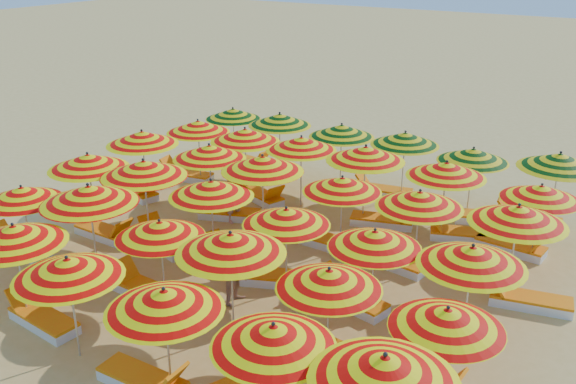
% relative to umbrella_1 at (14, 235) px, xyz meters
% --- Properties ---
extents(ground, '(120.00, 120.00, 0.00)m').
position_rel_umbrella_1_xyz_m(ground, '(2.97, 5.07, -1.93)').
color(ground, tan).
rests_on(ground, ground).
extents(umbrella_1, '(2.63, 2.63, 2.20)m').
position_rel_umbrella_1_xyz_m(umbrella_1, '(0.00, 0.00, 0.00)').
color(umbrella_1, silver).
rests_on(umbrella_1, ground).
extents(umbrella_2, '(2.16, 2.16, 2.14)m').
position_rel_umbrella_1_xyz_m(umbrella_2, '(1.95, -0.33, -0.05)').
color(umbrella_2, silver).
rests_on(umbrella_2, ground).
extents(umbrella_3, '(2.18, 2.18, 2.13)m').
position_rel_umbrella_1_xyz_m(umbrella_3, '(4.18, -0.23, -0.06)').
color(umbrella_3, silver).
rests_on(umbrella_3, ground).
extents(umbrella_4, '(2.46, 2.46, 2.08)m').
position_rel_umbrella_1_xyz_m(umbrella_4, '(6.23, -0.09, -0.10)').
color(umbrella_4, silver).
rests_on(umbrella_4, ground).
extents(umbrella_5, '(2.70, 2.70, 2.25)m').
position_rel_umbrella_1_xyz_m(umbrella_5, '(8.05, -0.13, 0.05)').
color(umbrella_5, silver).
rests_on(umbrella_5, ground).
extents(umbrella_6, '(2.47, 2.47, 2.01)m').
position_rel_umbrella_1_xyz_m(umbrella_6, '(-2.11, 1.75, -0.17)').
color(umbrella_6, silver).
rests_on(umbrella_6, ground).
extents(umbrella_7, '(2.95, 2.95, 2.35)m').
position_rel_umbrella_1_xyz_m(umbrella_7, '(-0.12, 2.05, 0.14)').
color(umbrella_7, silver).
rests_on(umbrella_7, ground).
extents(umbrella_8, '(2.22, 2.22, 2.02)m').
position_rel_umbrella_1_xyz_m(umbrella_8, '(2.07, 1.96, -0.16)').
color(umbrella_8, silver).
rests_on(umbrella_8, ground).
extents(umbrella_9, '(2.64, 2.64, 2.29)m').
position_rel_umbrella_1_xyz_m(umbrella_9, '(4.01, 1.83, 0.08)').
color(umbrella_9, silver).
rests_on(umbrella_9, ground).
extents(umbrella_10, '(2.23, 2.23, 2.05)m').
position_rel_umbrella_1_xyz_m(umbrella_10, '(6.09, 1.93, -0.12)').
color(umbrella_10, silver).
rests_on(umbrella_10, ground).
extents(umbrella_11, '(2.43, 2.43, 2.01)m').
position_rel_umbrella_1_xyz_m(umbrella_11, '(8.27, 1.86, -0.17)').
color(umbrella_11, silver).
rests_on(umbrella_11, ground).
extents(umbrella_12, '(2.56, 2.56, 2.24)m').
position_rel_umbrella_1_xyz_m(umbrella_12, '(-2.15, 3.84, 0.04)').
color(umbrella_12, silver).
rests_on(umbrella_12, ground).
extents(umbrella_13, '(2.91, 2.91, 2.34)m').
position_rel_umbrella_1_xyz_m(umbrella_13, '(-0.33, 4.03, 0.12)').
color(umbrella_13, silver).
rests_on(umbrella_13, ground).
extents(umbrella_14, '(2.57, 2.57, 2.17)m').
position_rel_umbrella_1_xyz_m(umbrella_14, '(1.72, 4.12, -0.02)').
color(umbrella_14, silver).
rests_on(umbrella_14, ground).
extents(umbrella_15, '(2.07, 2.07, 2.06)m').
position_rel_umbrella_1_xyz_m(umbrella_15, '(4.00, 3.85, -0.12)').
color(umbrella_15, silver).
rests_on(umbrella_15, ground).
extents(umbrella_16, '(2.45, 2.45, 2.04)m').
position_rel_umbrella_1_xyz_m(umbrella_16, '(6.08, 3.87, -0.13)').
color(umbrella_16, silver).
rests_on(umbrella_16, ground).
extents(umbrella_17, '(2.48, 2.48, 2.18)m').
position_rel_umbrella_1_xyz_m(umbrella_17, '(8.04, 3.91, -0.01)').
color(umbrella_17, silver).
rests_on(umbrella_17, ground).
extents(umbrella_18, '(2.66, 2.66, 2.25)m').
position_rel_umbrella_1_xyz_m(umbrella_18, '(-2.44, 6.17, 0.05)').
color(umbrella_18, silver).
rests_on(umbrella_18, ground).
extents(umbrella_19, '(2.63, 2.63, 2.17)m').
position_rel_umbrella_1_xyz_m(umbrella_19, '(-0.07, 6.32, -0.02)').
color(umbrella_19, silver).
rests_on(umbrella_19, ground).
extents(umbrella_20, '(2.33, 2.33, 2.30)m').
position_rel_umbrella_1_xyz_m(umbrella_20, '(1.93, 5.99, 0.09)').
color(umbrella_20, silver).
rests_on(umbrella_20, ground).
extents(umbrella_21, '(2.35, 2.35, 2.08)m').
position_rel_umbrella_1_xyz_m(umbrella_21, '(4.15, 6.19, -0.10)').
color(umbrella_21, silver).
rests_on(umbrella_21, ground).
extents(umbrella_22, '(2.39, 2.39, 2.15)m').
position_rel_umbrella_1_xyz_m(umbrella_22, '(6.16, 6.13, -0.04)').
color(umbrella_22, silver).
rests_on(umbrella_22, ground).
extents(umbrella_23, '(2.28, 2.28, 2.23)m').
position_rel_umbrella_1_xyz_m(umbrella_23, '(8.31, 6.26, 0.03)').
color(umbrella_23, silver).
rests_on(umbrella_23, ground).
extents(umbrella_24, '(2.25, 2.25, 2.14)m').
position_rel_umbrella_1_xyz_m(umbrella_24, '(-2.05, 8.25, -0.05)').
color(umbrella_24, silver).
rests_on(umbrella_24, ground).
extents(umbrella_25, '(2.75, 2.75, 2.22)m').
position_rel_umbrella_1_xyz_m(umbrella_25, '(-0.08, 8.05, 0.02)').
color(umbrella_25, silver).
rests_on(umbrella_25, ground).
extents(umbrella_26, '(2.20, 2.20, 2.19)m').
position_rel_umbrella_1_xyz_m(umbrella_26, '(1.73, 8.30, -0.01)').
color(umbrella_26, silver).
rests_on(umbrella_26, ground).
extents(umbrella_27, '(2.79, 2.79, 2.29)m').
position_rel_umbrella_1_xyz_m(umbrella_27, '(3.83, 8.18, 0.08)').
color(umbrella_27, silver).
rests_on(umbrella_27, ground).
extents(umbrella_28, '(2.35, 2.35, 2.18)m').
position_rel_umbrella_1_xyz_m(umbrella_28, '(6.03, 8.35, -0.01)').
color(umbrella_28, silver).
rests_on(umbrella_28, ground).
extents(umbrella_29, '(1.91, 1.91, 2.02)m').
position_rel_umbrella_1_xyz_m(umbrella_29, '(8.37, 8.35, -0.15)').
color(umbrella_29, silver).
rests_on(umbrella_29, ground).
extents(umbrella_30, '(1.99, 1.99, 2.03)m').
position_rel_umbrella_1_xyz_m(umbrella_30, '(-2.30, 10.44, -0.14)').
color(umbrella_30, silver).
rests_on(umbrella_30, ground).
extents(umbrella_31, '(2.53, 2.53, 2.20)m').
position_rel_umbrella_1_xyz_m(umbrella_31, '(-0.21, 10.18, 0.00)').
color(umbrella_31, silver).
rests_on(umbrella_31, ground).
extents(umbrella_32, '(2.37, 2.37, 2.17)m').
position_rel_umbrella_1_xyz_m(umbrella_32, '(2.08, 10.16, -0.03)').
color(umbrella_32, silver).
rests_on(umbrella_32, ground).
extents(umbrella_33, '(2.08, 2.08, 2.17)m').
position_rel_umbrella_1_xyz_m(umbrella_33, '(4.07, 10.38, -0.02)').
color(umbrella_33, silver).
rests_on(umbrella_33, ground).
extents(umbrella_34, '(2.31, 2.31, 2.10)m').
position_rel_umbrella_1_xyz_m(umbrella_34, '(6.20, 10.11, -0.08)').
color(umbrella_34, silver).
rests_on(umbrella_34, ground).
extents(umbrella_35, '(2.86, 2.86, 2.28)m').
position_rel_umbrella_1_xyz_m(umbrella_35, '(8.40, 10.34, 0.07)').
color(umbrella_35, silver).
rests_on(umbrella_35, ground).
extents(lounger_0, '(1.78, 0.74, 0.69)m').
position_rel_umbrella_1_xyz_m(lounger_0, '(0.50, -0.01, -1.78)').
color(lounger_0, white).
rests_on(lounger_0, ground).
extents(lounger_1, '(1.74, 0.61, 0.69)m').
position_rel_umbrella_1_xyz_m(lounger_1, '(3.67, -0.37, -1.78)').
color(lounger_1, white).
rests_on(lounger_1, ground).
extents(lounger_3, '(1.76, 0.68, 0.69)m').
position_rel_umbrella_1_xyz_m(lounger_3, '(-2.71, 1.83, -1.78)').
color(lounger_3, white).
rests_on(lounger_3, ground).
extents(lounger_4, '(1.77, 0.69, 0.69)m').
position_rel_umbrella_1_xyz_m(lounger_4, '(1.47, 1.98, -1.78)').
color(lounger_4, white).
rests_on(lounger_4, ground).
extents(lounger_5, '(1.78, 0.76, 0.69)m').
position_rel_umbrella_1_xyz_m(lounger_5, '(6.69, 2.07, -1.78)').
color(lounger_5, white).
rests_on(lounger_5, ground).
extents(lounger_6, '(1.77, 0.69, 0.69)m').
position_rel_umbrella_1_xyz_m(lounger_6, '(7.77, 2.05, -1.78)').
color(lounger_6, white).
rests_on(lounger_6, ground).
extents(lounger_7, '(1.75, 0.63, 0.69)m').
position_rel_umbrella_1_xyz_m(lounger_7, '(-1.55, 3.62, -1.78)').
color(lounger_7, white).
rests_on(lounger_7, ground).
extents(lounger_8, '(1.83, 1.09, 0.69)m').
position_rel_umbrella_1_xyz_m(lounger_8, '(0.17, 4.02, -1.78)').
color(lounger_8, white).
rests_on(lounger_8, ground).
extents(lounger_9, '(1.83, 1.14, 0.69)m').
position_rel_umbrella_1_xyz_m(lounger_9, '(2.23, 3.99, -1.78)').
color(lounger_9, white).
rests_on(lounger_9, ground).
extents(lounger_10, '(1.82, 1.18, 0.69)m').
position_rel_umbrella_1_xyz_m(lounger_10, '(3.40, 3.88, -1.78)').
color(lounger_10, white).
rests_on(lounger_10, ground).
extents(lounger_11, '(1.82, 0.93, 0.69)m').
position_rel_umbrella_1_xyz_m(lounger_11, '(5.49, 4.04, -1.78)').
color(lounger_11, white).
rests_on(lounger_11, ground).
extents(lounger_12, '(1.83, 1.05, 0.69)m').
position_rel_umbrella_1_xyz_m(lounger_12, '(-2.95, 6.27, -1.78)').
color(lounger_12, white).
rests_on(lounger_12, ground).
extents(lounger_13, '(1.83, 1.15, 0.69)m').
position_rel_umbrella_1_xyz_m(lounger_13, '(0.44, 6.39, -1.78)').
color(lounger_13, white).
rests_on(lounger_13, ground).
extents(lounger_14, '(1.75, 0.64, 0.69)m').
position_rel_umbrella_1_xyz_m(lounger_14, '(3.55, 6.29, -1.78)').
color(lounger_14, white).
rests_on(lounger_14, ground).
extents(lounger_15, '(1.81, 0.87, 0.69)m').
position_rel_umbrella_1_xyz_m(lounger_15, '(5.56, 6.20, -1.78)').
color(lounger_15, white).
rests_on(lounger_15, ground).
extents(lounger_16, '(1.81, 0.91, 0.69)m').
position_rel_umbrella_1_xyz_m(lounger_16, '(8.81, 6.01, -1.78)').
color(lounger_16, white).
rests_on(lounger_16, ground).
extents(lounger_17, '(1.80, 0.85, 0.69)m').
position_rel_umbrella_1_xyz_m(lounger_17, '(-2.65, 8.22, -1.78)').
color(lounger_17, white).
rests_on(lounger_17, ground).
extents(lounger_18, '(1.83, 1.13, 0.69)m').
position_rel_umbrella_1_xyz_m(lounger_18, '(0.51, 7.98, -1.78)').
color(lounger_18, white).
rests_on(lounger_18, ground).
extents(lounger_19, '(1.83, 1.05, 0.69)m').
position_rel_umbrella_1_xyz_m(lounger_19, '(4.42, 8.26, -1.78)').
color(lounger_19, white).
rests_on(lounger_19, ground).
extents(lounger_20, '(1.83, 1.14, 0.69)m').
position_rel_umbrella_1_xyz_m(lounger_20, '(6.53, 8.55, -1.78)').
color(lounger_20, white).
rests_on(lounger_20, ground).
extents(lounger_21, '(1.78, 0.74, 0.69)m').
position_rel_umbrella_1_xyz_m(lounger_21, '(7.87, 8.49, -1.78)').
color(lounger_21, white).
rests_on(lounger_21, ground).
extents(lounger_22, '(1.79, 0.77, 0.69)m').
position_rel_umbrella_1_xyz_m(lounger_22, '(-1.70, 10.46, -1.78)').
color(lounger_22, white).
rests_on(lounger_22, ground).
extents(lounger_23, '(1.83, 1.10, 0.69)m').
position_rel_umbrella_1_xyz_m(lounger_23, '(-0.71, 9.97, -1.78)').
color(lounger_23, white).
rests_on(lounger_23, ground).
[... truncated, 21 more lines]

